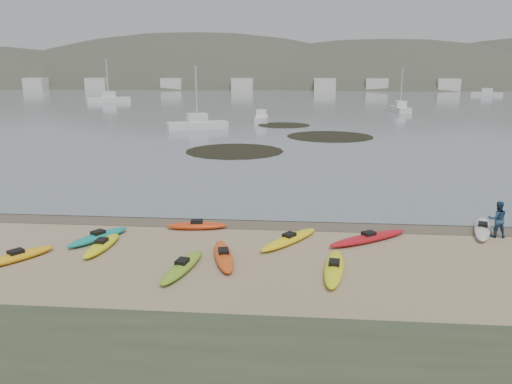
# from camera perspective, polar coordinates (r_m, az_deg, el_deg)

# --- Properties ---
(ground) EXTENTS (600.00, 600.00, 0.00)m
(ground) POSITION_cam_1_polar(r_m,az_deg,el_deg) (25.02, 0.00, -3.33)
(ground) COLOR tan
(ground) RESTS_ON ground
(wet_sand) EXTENTS (60.00, 60.00, 0.00)m
(wet_sand) POSITION_cam_1_polar(r_m,az_deg,el_deg) (24.73, -0.06, -3.53)
(wet_sand) COLOR brown
(wet_sand) RESTS_ON ground
(water) EXTENTS (1200.00, 1200.00, 0.00)m
(water) POSITION_cam_1_polar(r_m,az_deg,el_deg) (323.88, 4.79, 12.68)
(water) COLOR slate
(water) RESTS_ON ground
(kayaks) EXTENTS (21.86, 9.41, 0.34)m
(kayaks) POSITION_cam_1_polar(r_m,az_deg,el_deg) (21.22, -1.22, -6.09)
(kayaks) COLOR #7DB524
(kayaks) RESTS_ON ground
(person_east) EXTENTS (0.84, 0.66, 1.67)m
(person_east) POSITION_cam_1_polar(r_m,az_deg,el_deg) (24.98, 25.88, -2.81)
(person_east) COLOR navy
(person_east) RESTS_ON ground
(kelp_mats) EXTENTS (18.52, 29.40, 0.04)m
(kelp_mats) POSITION_cam_1_polar(r_m,az_deg,el_deg) (54.50, 3.71, 6.16)
(kelp_mats) COLOR black
(kelp_mats) RESTS_ON water
(moored_boats) EXTENTS (100.75, 86.05, 1.27)m
(moored_boats) POSITION_cam_1_polar(r_m,az_deg,el_deg) (99.13, 3.11, 10.02)
(moored_boats) COLOR silver
(moored_boats) RESTS_ON ground
(far_hills) EXTENTS (550.00, 135.00, 80.00)m
(far_hills) POSITION_cam_1_polar(r_m,az_deg,el_deg) (222.16, 14.80, 7.54)
(far_hills) COLOR #384235
(far_hills) RESTS_ON ground
(far_town) EXTENTS (199.00, 5.00, 4.00)m
(far_town) POSITION_cam_1_polar(r_m,az_deg,el_deg) (168.92, 6.51, 12.10)
(far_town) COLOR beige
(far_town) RESTS_ON ground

